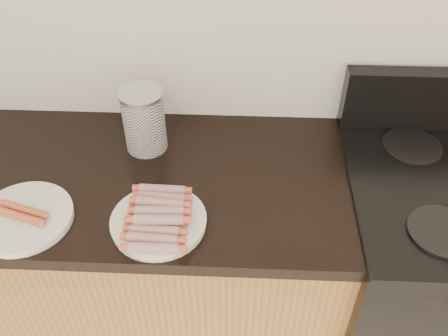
{
  "coord_description": "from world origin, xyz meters",
  "views": [
    {
      "loc": [
        0.09,
        0.65,
        1.9
      ],
      "look_at": [
        0.04,
        1.62,
        1.01
      ],
      "focal_mm": 40.0,
      "sensor_mm": 36.0,
      "label": 1
    }
  ],
  "objects_px": {
    "side_plate": "(24,218)",
    "canister": "(144,120)",
    "mug": "(149,120)",
    "stove": "(439,282)",
    "main_plate": "(159,223)"
  },
  "relations": [
    {
      "from": "canister",
      "to": "mug",
      "type": "distance_m",
      "value": 0.07
    },
    {
      "from": "stove",
      "to": "side_plate",
      "type": "distance_m",
      "value": 1.35
    },
    {
      "from": "stove",
      "to": "mug",
      "type": "xyz_separation_m",
      "value": [
        -0.99,
        0.21,
        0.5
      ]
    },
    {
      "from": "main_plate",
      "to": "stove",
      "type": "bearing_deg",
      "value": 10.34
    },
    {
      "from": "canister",
      "to": "mug",
      "type": "relative_size",
      "value": 1.79
    },
    {
      "from": "main_plate",
      "to": "mug",
      "type": "xyz_separation_m",
      "value": [
        -0.08,
        0.38,
        0.05
      ]
    },
    {
      "from": "main_plate",
      "to": "side_plate",
      "type": "distance_m",
      "value": 0.36
    },
    {
      "from": "stove",
      "to": "side_plate",
      "type": "xyz_separation_m",
      "value": [
        -1.26,
        -0.17,
        0.45
      ]
    },
    {
      "from": "stove",
      "to": "side_plate",
      "type": "height_order",
      "value": "side_plate"
    },
    {
      "from": "side_plate",
      "to": "canister",
      "type": "bearing_deg",
      "value": 48.91
    },
    {
      "from": "mug",
      "to": "canister",
      "type": "bearing_deg",
      "value": -90.2
    },
    {
      "from": "stove",
      "to": "mug",
      "type": "distance_m",
      "value": 1.13
    },
    {
      "from": "stove",
      "to": "main_plate",
      "type": "relative_size",
      "value": 3.66
    },
    {
      "from": "side_plate",
      "to": "canister",
      "type": "xyz_separation_m",
      "value": [
        0.28,
        0.32,
        0.09
      ]
    },
    {
      "from": "stove",
      "to": "main_plate",
      "type": "bearing_deg",
      "value": -169.66
    }
  ]
}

